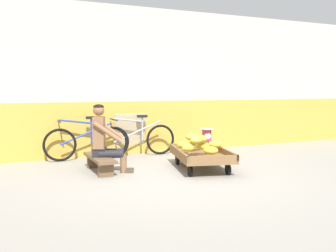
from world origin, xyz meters
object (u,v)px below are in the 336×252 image
(bicycle_near_left, at_px, (86,142))
(plastic_crate, at_px, (207,150))
(weighing_scale, at_px, (207,135))
(banana_cart, at_px, (201,156))
(vendor_seated, at_px, (104,139))
(bicycle_far_left, at_px, (138,139))
(low_bench, at_px, (100,160))
(shopping_bag, at_px, (219,154))
(sign_board, at_px, (129,134))

(bicycle_near_left, bearing_deg, plastic_crate, -17.95)
(weighing_scale, bearing_deg, banana_cart, -124.77)
(vendor_seated, bearing_deg, plastic_crate, 12.35)
(weighing_scale, bearing_deg, bicycle_far_left, 150.56)
(banana_cart, distance_m, low_bench, 1.74)
(low_bench, height_order, plastic_crate, plastic_crate)
(shopping_bag, bearing_deg, bicycle_near_left, 155.35)
(banana_cart, bearing_deg, weighing_scale, 55.23)
(banana_cart, height_order, weighing_scale, weighing_scale)
(plastic_crate, bearing_deg, bicycle_near_left, 162.05)
(banana_cart, bearing_deg, sign_board, 108.93)
(plastic_crate, height_order, sign_board, sign_board)
(weighing_scale, relative_size, shopping_bag, 1.25)
(plastic_crate, relative_size, bicycle_near_left, 0.22)
(plastic_crate, relative_size, sign_board, 0.41)
(weighing_scale, xyz_separation_m, bicycle_near_left, (-2.29, 0.74, -0.10))
(banana_cart, xyz_separation_m, weighing_scale, (0.67, 0.97, 0.21))
(bicycle_far_left, distance_m, shopping_bag, 1.69)
(vendor_seated, height_order, plastic_crate, vendor_seated)
(plastic_crate, xyz_separation_m, shopping_bag, (0.07, -0.34, -0.03))
(low_bench, xyz_separation_m, sign_board, (1.00, 1.42, 0.24))
(bicycle_near_left, bearing_deg, weighing_scale, -17.97)
(low_bench, bearing_deg, plastic_crate, 11.20)
(weighing_scale, distance_m, shopping_bag, 0.48)
(weighing_scale, height_order, sign_board, sign_board)
(plastic_crate, height_order, shopping_bag, plastic_crate)
(plastic_crate, xyz_separation_m, bicycle_near_left, (-2.29, 0.74, 0.20))
(banana_cart, relative_size, weighing_scale, 5.33)
(weighing_scale, xyz_separation_m, sign_board, (-1.33, 0.95, -0.02))
(banana_cart, height_order, vendor_seated, vendor_seated)
(weighing_scale, xyz_separation_m, shopping_bag, (0.07, -0.34, -0.33))
(vendor_seated, distance_m, plastic_crate, 2.34)
(low_bench, bearing_deg, bicycle_near_left, 88.05)
(low_bench, xyz_separation_m, shopping_bag, (2.41, 0.12, -0.08))
(bicycle_far_left, height_order, sign_board, sign_board)
(banana_cart, height_order, bicycle_near_left, bicycle_near_left)
(banana_cart, bearing_deg, vendor_seated, 163.20)
(low_bench, bearing_deg, vendor_seated, -20.52)
(banana_cart, distance_m, bicycle_far_left, 1.77)
(bicycle_near_left, relative_size, bicycle_far_left, 1.00)
(vendor_seated, xyz_separation_m, weighing_scale, (2.25, 0.49, -0.11))
(banana_cart, height_order, low_bench, banana_cart)
(bicycle_near_left, height_order, bicycle_far_left, same)
(sign_board, bearing_deg, vendor_seated, -122.46)
(shopping_bag, bearing_deg, vendor_seated, -176.31)
(banana_cart, height_order, shopping_bag, banana_cart)
(vendor_seated, bearing_deg, banana_cart, -16.80)
(plastic_crate, height_order, bicycle_far_left, bicycle_far_left)
(bicycle_near_left, bearing_deg, bicycle_far_left, -2.39)
(vendor_seated, distance_m, sign_board, 1.72)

